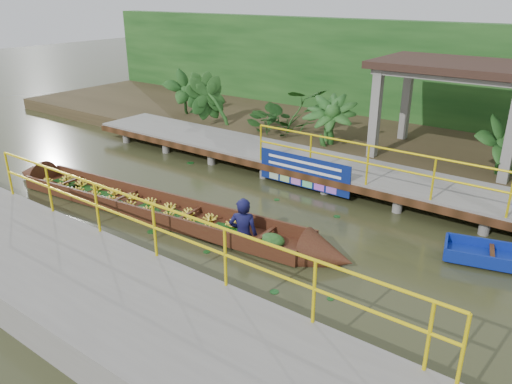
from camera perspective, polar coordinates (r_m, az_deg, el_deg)
The scene contains 9 objects.
ground at distance 11.83m, azimuth -2.84°, elevation -3.03°, with size 80.00×80.00×0.00m, color #2C2E17.
land_strip at distance 17.82m, azimuth 12.68°, elevation 5.97°, with size 30.00×8.00×0.45m, color #312818.
far_dock at distance 14.26m, azimuth 5.95°, elevation 3.41°, with size 16.00×2.06×1.66m.
near_dock at distance 8.54m, azimuth -15.93°, elevation -12.46°, with size 18.00×2.40×1.73m.
pavilion at distance 15.20m, azimuth 22.07°, elevation 12.21°, with size 4.40×3.00×3.00m.
foliage_backdrop at distance 19.71m, azimuth 16.24°, elevation 12.46°, with size 30.00×0.80×4.00m, color #143E14.
vendor_boat at distance 12.01m, azimuth -10.50°, elevation -1.77°, with size 10.12×1.96×2.18m.
blue_banner at distance 13.25m, azimuth 5.46°, elevation 2.32°, with size 2.74×0.04×0.86m.
tropical_plants at distance 15.94m, azimuth 7.32°, elevation 8.55°, with size 14.41×1.41×1.76m.
Camera 1 is at (6.85, -8.23, 5.03)m, focal length 35.00 mm.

